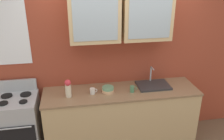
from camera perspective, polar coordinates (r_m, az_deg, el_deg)
The scene contains 8 objects.
back_wall_unit at distance 3.65m, azimuth 1.28°, elevation 6.12°, with size 4.54×0.47×2.84m.
counter at distance 3.84m, azimuth 2.14°, elevation -11.13°, with size 2.33×0.64×0.94m.
stove_range at distance 3.87m, azimuth -21.12°, elevation -12.46°, with size 0.58×0.61×1.12m.
sink_faucet at distance 3.78m, azimuth 9.78°, elevation -3.53°, with size 0.49×0.36×0.28m.
bowl_stack at distance 3.54m, azimuth -0.98°, elevation -4.68°, with size 0.18×0.18×0.09m.
vase at distance 3.43m, azimuth -10.40°, elevation -4.26°, with size 0.09×0.09×0.26m.
cup_near_sink at distance 3.55m, azimuth 4.87°, elevation -4.50°, with size 0.10×0.07×0.10m.
cup_near_bowls at distance 3.51m, azimuth -4.64°, elevation -5.01°, with size 0.11×0.08×0.09m.
Camera 1 is at (-0.68, -3.12, 2.61)m, focal length 38.38 mm.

